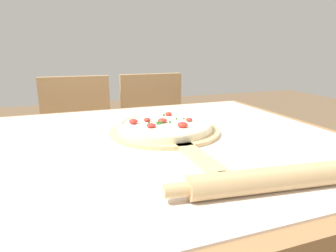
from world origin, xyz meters
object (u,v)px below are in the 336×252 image
(pizza_peel, at_px, (168,133))
(chair_left, at_px, (79,145))
(rolling_pin, at_px, (266,180))
(pizza, at_px, (165,125))
(chair_right, at_px, (156,137))

(pizza_peel, relative_size, chair_left, 0.66)
(pizza_peel, xyz_separation_m, rolling_pin, (0.05, -0.41, 0.02))
(pizza, distance_m, chair_left, 0.88)
(rolling_pin, xyz_separation_m, chair_right, (0.18, 1.23, -0.29))
(rolling_pin, height_order, chair_left, chair_left)
(pizza, height_order, chair_right, chair_right)
(pizza, height_order, rolling_pin, same)
(pizza, xyz_separation_m, chair_left, (-0.22, 0.80, -0.29))
(pizza_peel, bearing_deg, rolling_pin, -83.69)
(pizza_peel, relative_size, chair_right, 0.66)
(pizza, relative_size, chair_right, 0.34)
(pizza_peel, bearing_deg, pizza, 90.36)
(pizza_peel, distance_m, rolling_pin, 0.42)
(pizza_peel, relative_size, pizza, 1.91)
(pizza_peel, height_order, rolling_pin, rolling_pin)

